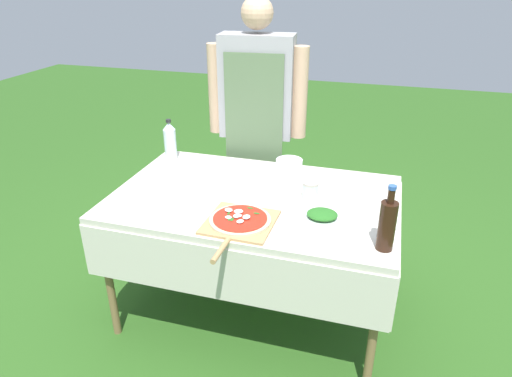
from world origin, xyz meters
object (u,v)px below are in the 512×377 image
(prep_table, at_px, (255,207))
(mixing_tub, at_px, (289,169))
(oil_bottle, at_px, (387,224))
(water_bottle, at_px, (170,141))
(plate_stack, at_px, (153,188))
(person_cook, at_px, (257,112))
(herb_container, at_px, (322,215))
(sauce_jar, at_px, (310,191))
(pizza_on_peel, at_px, (239,221))

(prep_table, bearing_deg, mixing_tub, 64.75)
(oil_bottle, distance_m, mixing_tub, 0.79)
(oil_bottle, relative_size, water_bottle, 1.17)
(mixing_tub, xyz_separation_m, plate_stack, (-0.65, -0.36, -0.04))
(person_cook, distance_m, herb_container, 1.01)
(person_cook, relative_size, sauce_jar, 18.62)
(plate_stack, bearing_deg, pizza_on_peel, -20.32)
(herb_container, relative_size, mixing_tub, 1.23)
(prep_table, distance_m, herb_container, 0.41)
(pizza_on_peel, bearing_deg, oil_bottle, -0.64)
(water_bottle, height_order, herb_container, water_bottle)
(prep_table, distance_m, pizza_on_peel, 0.31)
(plate_stack, bearing_deg, person_cook, 65.57)
(person_cook, xyz_separation_m, oil_bottle, (0.84, -0.99, -0.12))
(prep_table, xyz_separation_m, person_cook, (-0.18, 0.67, 0.31))
(pizza_on_peel, relative_size, mixing_tub, 3.34)
(prep_table, relative_size, water_bottle, 5.85)
(oil_bottle, bearing_deg, person_cook, 130.46)
(water_bottle, distance_m, sauce_jar, 0.96)
(mixing_tub, relative_size, sauce_jar, 1.64)
(person_cook, bearing_deg, water_bottle, 31.47)
(prep_table, height_order, herb_container, herb_container)
(water_bottle, bearing_deg, herb_container, -25.52)
(herb_container, xyz_separation_m, plate_stack, (-0.90, 0.05, -0.01))
(pizza_on_peel, xyz_separation_m, mixing_tub, (0.11, 0.56, 0.04))
(oil_bottle, height_order, herb_container, oil_bottle)
(mixing_tub, relative_size, plate_stack, 0.54)
(mixing_tub, bearing_deg, plate_stack, -151.29)
(mixing_tub, height_order, sauce_jar, mixing_tub)
(oil_bottle, height_order, water_bottle, oil_bottle)
(person_cook, bearing_deg, mixing_tub, 121.83)
(oil_bottle, relative_size, plate_stack, 1.08)
(prep_table, height_order, sauce_jar, sauce_jar)
(prep_table, xyz_separation_m, sauce_jar, (0.28, 0.05, 0.11))
(person_cook, relative_size, mixing_tub, 11.33)
(person_cook, height_order, oil_bottle, person_cook)
(person_cook, distance_m, pizza_on_peel, 1.01)
(prep_table, distance_m, plate_stack, 0.55)
(herb_container, bearing_deg, plate_stack, 177.04)
(prep_table, height_order, water_bottle, water_bottle)
(oil_bottle, distance_m, plate_stack, 1.22)
(prep_table, bearing_deg, oil_bottle, -25.97)
(water_bottle, xyz_separation_m, sauce_jar, (0.91, -0.28, -0.08))
(oil_bottle, xyz_separation_m, sauce_jar, (-0.38, 0.37, -0.08))
(oil_bottle, distance_m, herb_container, 0.35)
(plate_stack, bearing_deg, prep_table, 10.59)
(mixing_tub, bearing_deg, pizza_on_peel, -100.75)
(water_bottle, relative_size, herb_container, 1.39)
(pizza_on_peel, height_order, water_bottle, water_bottle)
(water_bottle, height_order, plate_stack, water_bottle)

